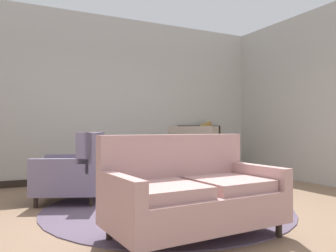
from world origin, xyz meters
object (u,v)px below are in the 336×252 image
Objects in this scene: porcelain_vase at (147,154)px; armchair_near_window at (75,172)px; armchair_foreground_right at (198,163)px; settee at (192,194)px; coffee_table at (152,173)px; sideboard at (203,154)px; gramophone at (207,127)px.

porcelain_vase is 0.33× the size of armchair_near_window.
armchair_near_window is at bearing 56.31° from armchair_foreground_right.
armchair_near_window is 1.97m from armchair_foreground_right.
coffee_table is at bearing 78.03° from settee.
armchair_near_window is at bearing 104.91° from settee.
armchair_foreground_right is (1.15, 0.57, -0.23)m from porcelain_vase.
armchair_near_window is 1.03× the size of sideboard.
porcelain_vase is at bearing -137.52° from sideboard.
porcelain_vase is 0.72× the size of gramophone.
gramophone reaches higher than armchair_near_window.
settee is (-0.22, -1.40, -0.01)m from coffee_table.
sideboard is at bearing 138.13° from armchair_near_window.
gramophone is (1.05, 1.31, 0.60)m from armchair_foreground_right.
settee reaches higher than coffee_table.
armchair_near_window is 0.99× the size of armchair_foreground_right.
armchair_near_window reaches higher than porcelain_vase.
sideboard reaches higher than armchair_near_window.
gramophone is at bearing 136.38° from armchair_near_window.
coffee_table is 0.72× the size of armchair_foreground_right.
coffee_table is 0.49× the size of settee.
porcelain_vase is 1.04m from armchair_near_window.
gramophone reaches higher than sideboard.
sideboard is at bearing -69.01° from armchair_foreground_right.
porcelain_vase is at bearing 143.58° from coffee_table.
armchair_near_window is 3.35m from gramophone.
coffee_table is 1.42m from settee.
gramophone is (2.14, 1.92, 0.63)m from coffee_table.
settee is 1.49× the size of armchair_near_window.
sideboard is (2.97, 1.39, 0.06)m from armchair_near_window.
settee is 1.47× the size of armchair_foreground_right.
gramophone is (2.36, 3.32, 0.64)m from settee.
armchair_foreground_right reaches higher than settee.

